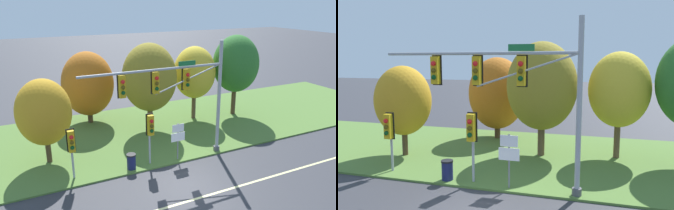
% 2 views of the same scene
% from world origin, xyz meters
% --- Properties ---
extents(ground_plane, '(160.00, 160.00, 0.00)m').
position_xyz_m(ground_plane, '(0.00, 0.00, 0.00)').
color(ground_plane, '#333338').
extents(lane_stripe, '(36.00, 0.16, 0.01)m').
position_xyz_m(lane_stripe, '(0.00, -1.20, 0.00)').
color(lane_stripe, beige).
rests_on(lane_stripe, ground).
extents(grass_verge, '(48.00, 11.50, 0.10)m').
position_xyz_m(grass_verge, '(0.00, 8.25, 0.05)').
color(grass_verge, '#517533').
rests_on(grass_verge, ground).
extents(traffic_signal_mast, '(8.86, 0.49, 7.20)m').
position_xyz_m(traffic_signal_mast, '(0.93, 2.89, 4.62)').
color(traffic_signal_mast, '#9EA0A5').
rests_on(traffic_signal_mast, grass_verge).
extents(pedestrian_signal_near_kerb, '(0.46, 0.55, 3.22)m').
position_xyz_m(pedestrian_signal_near_kerb, '(-1.00, 3.00, 2.44)').
color(pedestrian_signal_near_kerb, '#9EA0A5').
rests_on(pedestrian_signal_near_kerb, grass_verge).
extents(pedestrian_signal_further_along, '(0.46, 0.55, 2.97)m').
position_xyz_m(pedestrian_signal_further_along, '(-5.48, 3.27, 2.23)').
color(pedestrian_signal_further_along, '#9EA0A5').
rests_on(pedestrian_signal_further_along, grass_verge).
extents(route_sign_post, '(0.92, 0.08, 2.38)m').
position_xyz_m(route_sign_post, '(0.77, 2.88, 1.65)').
color(route_sign_post, slate).
rests_on(route_sign_post, grass_verge).
extents(tree_nearest_road, '(3.21, 3.21, 5.21)m').
position_xyz_m(tree_nearest_road, '(-6.47, 6.06, 3.30)').
color(tree_nearest_road, '#4C3823').
rests_on(tree_nearest_road, grass_verge).
extents(tree_left_of_mast, '(4.05, 4.05, 5.74)m').
position_xyz_m(tree_left_of_mast, '(-2.60, 11.74, 3.30)').
color(tree_left_of_mast, '#4C3823').
rests_on(tree_left_of_mast, grass_verge).
extents(tree_behind_signpost, '(4.04, 4.04, 6.58)m').
position_xyz_m(tree_behind_signpost, '(1.20, 8.27, 4.14)').
color(tree_behind_signpost, brown).
rests_on(tree_behind_signpost, grass_verge).
extents(tree_mid_verge, '(3.37, 3.37, 6.00)m').
position_xyz_m(tree_mid_verge, '(5.42, 8.95, 3.98)').
color(tree_mid_verge, brown).
rests_on(tree_mid_verge, grass_verge).
extents(tree_tall_centre, '(3.81, 3.81, 6.78)m').
position_xyz_m(tree_tall_centre, '(9.05, 8.39, 4.48)').
color(tree_tall_centre, '#4C3823').
rests_on(tree_tall_centre, grass_verge).
extents(trash_bin, '(0.56, 0.56, 0.93)m').
position_xyz_m(trash_bin, '(-2.24, 3.01, 0.57)').
color(trash_bin, '#191E4C').
rests_on(trash_bin, grass_verge).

